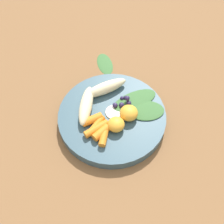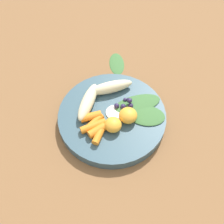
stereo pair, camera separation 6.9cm
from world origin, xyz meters
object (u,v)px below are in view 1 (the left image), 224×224
(bowl, at_px, (112,117))
(kale_leaf_stray, at_px, (105,63))
(banana_peeled_left, at_px, (86,105))
(banana_peeled_right, at_px, (106,88))
(orange_segment_near, at_px, (129,113))

(bowl, height_order, kale_leaf_stray, bowl)
(banana_peeled_left, relative_size, banana_peeled_right, 1.00)
(bowl, xyz_separation_m, banana_peeled_right, (0.06, -0.04, 0.03))
(bowl, height_order, orange_segment_near, orange_segment_near)
(banana_peeled_left, height_order, orange_segment_near, orange_segment_near)
(banana_peeled_left, distance_m, banana_peeled_right, 0.08)
(banana_peeled_right, distance_m, orange_segment_near, 0.10)
(kale_leaf_stray, bearing_deg, orange_segment_near, -177.89)
(banana_peeled_left, distance_m, orange_segment_near, 0.11)
(bowl, distance_m, banana_peeled_left, 0.07)
(bowl, distance_m, banana_peeled_right, 0.08)
(bowl, relative_size, orange_segment_near, 6.08)
(bowl, distance_m, orange_segment_near, 0.05)
(bowl, bearing_deg, orange_segment_near, -144.61)
(banana_peeled_right, bearing_deg, orange_segment_near, 98.87)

